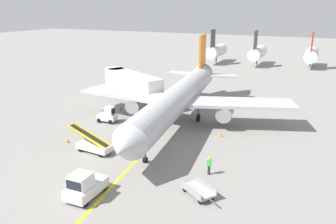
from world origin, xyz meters
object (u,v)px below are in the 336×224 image
(baggage_cart_loaded, at_px, (136,135))
(safety_cone_nose_right, at_px, (121,109))
(jet_bridge, at_px, (129,81))
(baggage_tug_near_wing, at_px, (108,115))
(safety_cone_nose_left, at_px, (221,135))
(pushback_tug, at_px, (84,186))
(baggage_cart_empty_trailing, at_px, (198,190))
(belt_loader_forward_hold, at_px, (94,145))
(safety_cone_wingtip_left, at_px, (68,141))
(airliner, at_px, (179,97))
(ground_crew_marshaller, at_px, (209,165))

(baggage_cart_loaded, relative_size, safety_cone_nose_right, 8.69)
(jet_bridge, distance_m, baggage_tug_near_wing, 9.49)
(jet_bridge, bearing_deg, safety_cone_nose_left, -24.30)
(pushback_tug, height_order, baggage_tug_near_wing, pushback_tug)
(baggage_cart_empty_trailing, distance_m, safety_cone_nose_left, 13.18)
(baggage_cart_empty_trailing, bearing_deg, jet_bridge, 132.32)
(belt_loader_forward_hold, distance_m, safety_cone_wingtip_left, 4.26)
(jet_bridge, xyz_separation_m, belt_loader_forward_hold, (6.13, -17.25, -2.77))
(jet_bridge, xyz_separation_m, safety_cone_wingtip_left, (1.99, -16.45, -3.32))
(belt_loader_forward_hold, height_order, baggage_cart_empty_trailing, belt_loader_forward_hold)
(jet_bridge, height_order, baggage_cart_empty_trailing, jet_bridge)
(pushback_tug, height_order, safety_cone_wingtip_left, pushback_tug)
(baggage_cart_loaded, relative_size, safety_cone_nose_left, 8.69)
(airliner, xyz_separation_m, jet_bridge, (-10.57, 5.26, 0.12))
(belt_loader_forward_hold, distance_m, baggage_cart_loaded, 5.42)
(airliner, distance_m, pushback_tug, 19.54)
(safety_cone_nose_left, relative_size, safety_cone_nose_right, 1.00)
(jet_bridge, bearing_deg, baggage_cart_loaded, -56.22)
(pushback_tug, bearing_deg, airliner, 90.70)
(pushback_tug, xyz_separation_m, safety_cone_nose_right, (-10.03, 20.93, -0.77))
(airliner, xyz_separation_m, baggage_cart_loaded, (-2.37, -7.00, -2.95))
(pushback_tug, distance_m, baggage_cart_empty_trailing, 8.94)
(jet_bridge, xyz_separation_m, pushback_tug, (10.81, -24.64, -2.55))
(baggage_cart_empty_trailing, distance_m, ground_crew_marshaller, 3.76)
(belt_loader_forward_hold, height_order, safety_cone_nose_left, belt_loader_forward_hold)
(pushback_tug, bearing_deg, safety_cone_wingtip_left, 137.11)
(jet_bridge, height_order, baggage_cart_loaded, jet_bridge)
(jet_bridge, relative_size, ground_crew_marshaller, 7.35)
(airliner, relative_size, baggage_cart_loaded, 9.24)
(baggage_tug_near_wing, distance_m, safety_cone_wingtip_left, 7.61)
(baggage_cart_loaded, bearing_deg, airliner, 71.26)
(airliner, height_order, safety_cone_nose_left, airliner)
(safety_cone_nose_left, distance_m, safety_cone_wingtip_left, 17.28)
(safety_cone_nose_left, bearing_deg, safety_cone_wingtip_left, -149.23)
(baggage_tug_near_wing, height_order, baggage_cart_empty_trailing, baggage_tug_near_wing)
(pushback_tug, height_order, baggage_cart_empty_trailing, pushback_tug)
(jet_bridge, height_order, safety_cone_nose_left, jet_bridge)
(airliner, xyz_separation_m, pushback_tug, (0.24, -19.38, -2.42))
(safety_cone_wingtip_left, bearing_deg, baggage_tug_near_wing, 88.97)
(jet_bridge, height_order, ground_crew_marshaller, jet_bridge)
(baggage_cart_empty_trailing, bearing_deg, safety_cone_nose_right, 136.77)
(pushback_tug, xyz_separation_m, safety_cone_nose_left, (6.03, 17.04, -0.77))
(airliner, xyz_separation_m, safety_cone_wingtip_left, (-8.59, -11.19, -3.20))
(pushback_tug, xyz_separation_m, ground_crew_marshaller, (7.64, 7.72, -0.08))
(jet_bridge, height_order, safety_cone_wingtip_left, jet_bridge)
(safety_cone_nose_left, relative_size, safety_cone_wingtip_left, 1.00)
(ground_crew_marshaller, height_order, safety_cone_wingtip_left, ground_crew_marshaller)
(airliner, xyz_separation_m, safety_cone_nose_left, (6.26, -2.34, -3.20))
(jet_bridge, relative_size, belt_loader_forward_hold, 2.46)
(airliner, relative_size, safety_cone_nose_right, 80.26)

